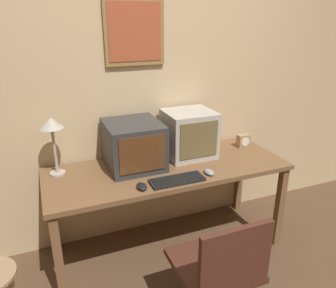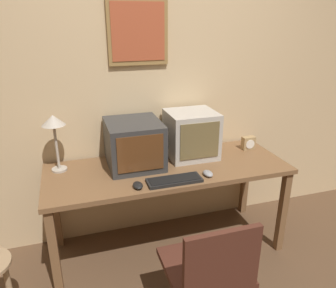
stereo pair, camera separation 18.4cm
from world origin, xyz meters
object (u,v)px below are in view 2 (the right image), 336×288
object	(u,v)px
monitor_left	(134,144)
desk_lamp	(54,126)
office_chair	(207,283)
desk_clock	(248,143)
monitor_right	(191,134)
mouse_far_corner	(138,185)
keyboard_main	(174,180)
mouse_near_keyboard	(208,173)

from	to	relation	value
monitor_left	desk_lamp	xyz separation A→B (m)	(-0.56, 0.07, 0.17)
office_chair	desk_clock	bearing A→B (deg)	50.54
monitor_right	mouse_far_corner	xyz separation A→B (m)	(-0.54, -0.40, -0.17)
keyboard_main	mouse_far_corner	size ratio (longest dim) A/B	3.67
monitor_left	office_chair	distance (m)	1.11
desk_clock	keyboard_main	bearing A→B (deg)	-154.37
mouse_near_keyboard	desk_clock	bearing A→B (deg)	34.18
keyboard_main	desk_clock	world-z (taller)	desk_clock
desk_clock	office_chair	bearing A→B (deg)	-129.46
office_chair	monitor_left	bearing A→B (deg)	103.37
monitor_left	desk_lamp	bearing A→B (deg)	173.10
desk_lamp	office_chair	bearing A→B (deg)	-51.94
keyboard_main	office_chair	size ratio (longest dim) A/B	0.46
monitor_right	mouse_near_keyboard	size ratio (longest dim) A/B	3.73
desk_lamp	monitor_left	bearing A→B (deg)	-6.90
monitor_right	desk_lamp	size ratio (longest dim) A/B	0.89
mouse_far_corner	office_chair	size ratio (longest dim) A/B	0.13
mouse_near_keyboard	desk_clock	xyz separation A→B (m)	(0.54, 0.37, 0.04)
desk_clock	office_chair	size ratio (longest dim) A/B	0.13
monitor_left	mouse_near_keyboard	distance (m)	0.60
monitor_right	keyboard_main	distance (m)	0.52
desk_lamp	mouse_near_keyboard	bearing A→B (deg)	-21.99
keyboard_main	desk_lamp	world-z (taller)	desk_lamp
monitor_right	office_chair	size ratio (longest dim) A/B	0.46
keyboard_main	office_chair	bearing A→B (deg)	-88.08
keyboard_main	desk_lamp	bearing A→B (deg)	150.47
office_chair	desk_lamp	bearing A→B (deg)	128.06
desk_clock	office_chair	distance (m)	1.31
keyboard_main	mouse_far_corner	xyz separation A→B (m)	(-0.26, -0.00, 0.00)
monitor_left	mouse_near_keyboard	world-z (taller)	monitor_left
keyboard_main	office_chair	distance (m)	0.69
monitor_left	mouse_near_keyboard	bearing A→B (deg)	-36.69
mouse_near_keyboard	office_chair	xyz separation A→B (m)	(-0.24, -0.58, -0.40)
monitor_right	mouse_near_keyboard	world-z (taller)	monitor_right
keyboard_main	mouse_far_corner	distance (m)	0.26
keyboard_main	desk_lamp	distance (m)	0.94
monitor_left	office_chair	size ratio (longest dim) A/B	0.54
mouse_near_keyboard	mouse_far_corner	bearing A→B (deg)	-177.51
monitor_left	mouse_far_corner	size ratio (longest dim) A/B	4.26
desk_clock	mouse_far_corner	bearing A→B (deg)	-159.87
mouse_near_keyboard	monitor_left	bearing A→B (deg)	143.31
monitor_left	monitor_right	bearing A→B (deg)	4.18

